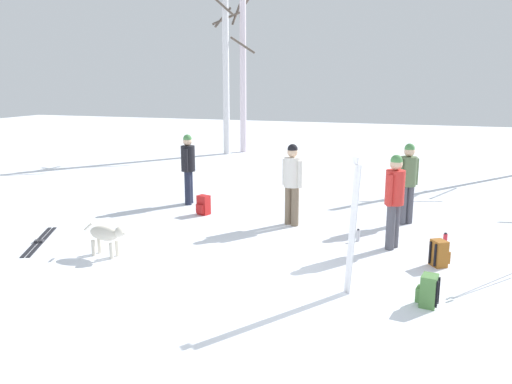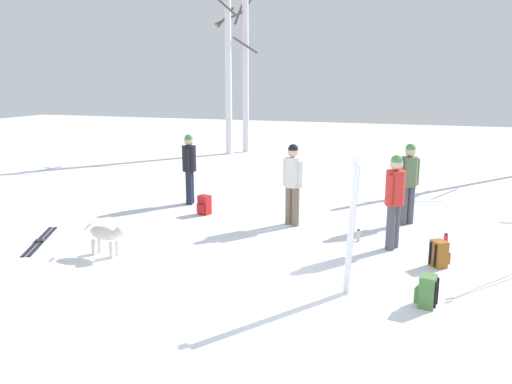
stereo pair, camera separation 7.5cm
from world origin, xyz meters
The scene contains 15 objects.
ground_plane centered at (0.00, 0.00, 0.00)m, with size 60.00×60.00×0.00m, color white.
person_0 centered at (-0.33, 3.52, 0.98)m, with size 0.48×0.34×1.72m.
person_1 centered at (1.94, 4.40, 0.98)m, with size 0.41×0.39×1.72m.
person_2 centered at (1.80, 2.61, 0.98)m, with size 0.34×0.49×1.72m.
person_3 centered at (-3.21, 4.53, 0.98)m, with size 0.34×0.51×1.72m.
dog centered at (-2.84, 0.56, 0.39)m, with size 0.90×0.27×0.57m.
ski_pair_planted_0 centered at (1.40, 0.27, 0.99)m, with size 0.20×0.20×1.99m.
ski_pair_lying_0 centered at (-4.54, 0.84, 0.01)m, with size 0.96×1.73×0.05m.
backpack_0 centered at (-2.45, 3.71, 0.21)m, with size 0.31×0.33×0.44m.
backpack_1 centered at (2.46, 0.24, 0.21)m, with size 0.31×0.29×0.44m.
backpack_2 centered at (2.60, 1.91, 0.21)m, with size 0.34×0.33×0.44m.
water_bottle_0 centered at (2.72, 3.17, 0.10)m, with size 0.08×0.08×0.22m.
water_bottle_1 centered at (1.16, 2.83, 0.11)m, with size 0.07×0.07×0.24m.
birch_tree_0 centered at (-5.64, 12.98, 4.13)m, with size 1.35×1.35×7.96m.
birch_tree_1 centered at (-5.18, 13.75, 3.41)m, with size 1.05×1.21×6.69m.
Camera 2 is at (2.44, -6.68, 3.01)m, focal length 36.35 mm.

